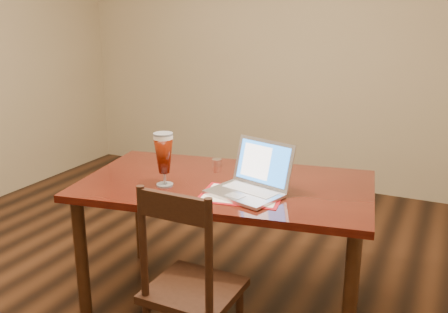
% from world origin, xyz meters
% --- Properties ---
extents(ground, '(5.00, 5.00, 0.00)m').
position_xyz_m(ground, '(0.00, 0.00, 0.00)').
color(ground, black).
rests_on(ground, ground).
extents(dining_table, '(1.71, 1.14, 1.04)m').
position_xyz_m(dining_table, '(0.38, 0.24, 0.67)').
color(dining_table, '#471209').
rests_on(dining_table, ground).
extents(dining_chair, '(0.41, 0.39, 0.95)m').
position_xyz_m(dining_chair, '(0.49, -0.37, 0.45)').
color(dining_chair, black).
rests_on(dining_chair, ground).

